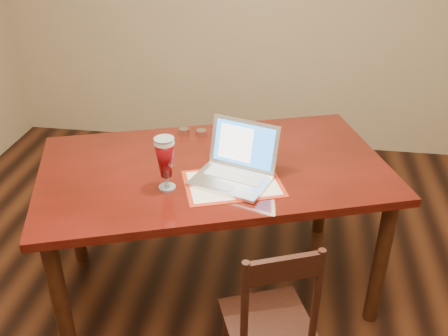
# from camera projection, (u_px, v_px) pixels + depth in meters

# --- Properties ---
(room_shell) EXTENTS (4.51, 5.01, 2.71)m
(room_shell) POSITION_uv_depth(u_px,v_px,m) (206.00, 5.00, 1.67)
(room_shell) COLOR tan
(room_shell) RESTS_ON ground
(dining_table) EXTENTS (2.02, 1.55, 1.11)m
(dining_table) POSITION_uv_depth(u_px,v_px,m) (214.00, 181.00, 2.64)
(dining_table) COLOR #4F0F0A
(dining_table) RESTS_ON ground
(dining_chair) EXTENTS (0.49, 0.48, 0.89)m
(dining_chair) POSITION_uv_depth(u_px,v_px,m) (270.00, 323.00, 2.22)
(dining_chair) COLOR black
(dining_chair) RESTS_ON ground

